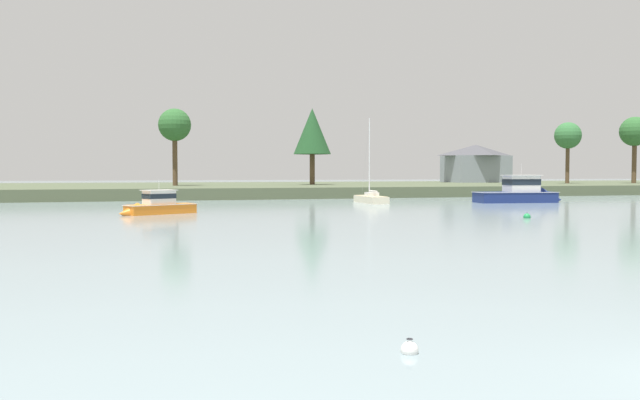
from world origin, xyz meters
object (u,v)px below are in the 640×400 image
at_px(cruiser_orange, 155,208).
at_px(mooring_buoy_green, 527,217).
at_px(mooring_buoy_white, 410,350).
at_px(cruiser_navy, 524,196).
at_px(sailboat_cream, 371,201).

distance_m(cruiser_orange, mooring_buoy_green, 28.43).
relative_size(cruiser_orange, mooring_buoy_white, 16.85).
xyz_separation_m(cruiser_orange, mooring_buoy_white, (2.97, -42.55, -0.41)).
bearing_deg(mooring_buoy_white, cruiser_orange, 93.99).
distance_m(cruiser_navy, mooring_buoy_white, 63.63).
bearing_deg(sailboat_cream, mooring_buoy_white, -109.94).
relative_size(cruiser_navy, cruiser_orange, 1.57).
xyz_separation_m(cruiser_navy, sailboat_cream, (-16.48, 3.75, -0.51)).
xyz_separation_m(sailboat_cream, mooring_buoy_green, (2.56, -25.24, -0.12)).
xyz_separation_m(sailboat_cream, cruiser_orange, (-23.18, -13.18, 0.27)).
bearing_deg(sailboat_cream, cruiser_orange, -150.38).
relative_size(mooring_buoy_green, mooring_buoy_white, 1.47).
height_order(cruiser_navy, mooring_buoy_white, cruiser_navy).
bearing_deg(mooring_buoy_green, sailboat_cream, 95.79).
bearing_deg(cruiser_navy, cruiser_orange, -166.62).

